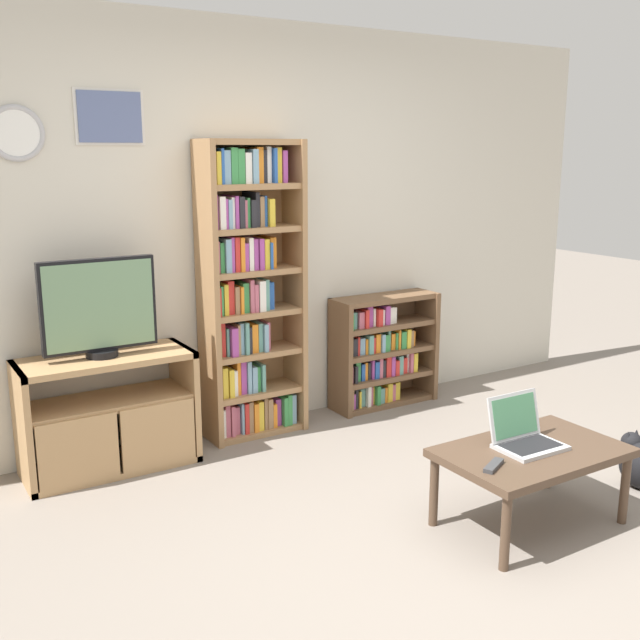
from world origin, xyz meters
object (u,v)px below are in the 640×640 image
(television, at_px, (99,308))
(bookshelf_short, at_px, (378,352))
(remote_near_laptop, at_px, (494,466))
(coffee_table, at_px, (532,457))
(bookshelf_tall, at_px, (246,292))
(laptop, at_px, (524,434))
(cat, at_px, (639,463))
(tv_stand, at_px, (109,414))

(television, relative_size, bookshelf_short, 0.79)
(remote_near_laptop, bearing_deg, television, 8.10)
(television, distance_m, coffee_table, 2.43)
(television, height_order, coffee_table, television)
(bookshelf_short, distance_m, remote_near_laptop, 2.05)
(television, distance_m, bookshelf_short, 2.07)
(bookshelf_tall, height_order, coffee_table, bookshelf_tall)
(television, xyz_separation_m, bookshelf_short, (1.99, 0.09, -0.56))
(laptop, distance_m, cat, 0.90)
(tv_stand, distance_m, bookshelf_tall, 1.12)
(television, height_order, bookshelf_tall, bookshelf_tall)
(laptop, height_order, cat, laptop)
(cat, bearing_deg, bookshelf_tall, 133.90)
(bookshelf_short, bearing_deg, remote_near_laptop, -111.35)
(cat, bearing_deg, remote_near_laptop, -171.85)
(bookshelf_tall, bearing_deg, laptop, -71.22)
(bookshelf_short, relative_size, coffee_table, 0.89)
(cat, bearing_deg, bookshelf_short, 108.12)
(bookshelf_short, bearing_deg, bookshelf_tall, -179.52)
(tv_stand, xyz_separation_m, cat, (2.38, -1.75, -0.20))
(television, distance_m, laptop, 2.36)
(laptop, xyz_separation_m, remote_near_laptop, (-0.31, -0.11, -0.05))
(bookshelf_tall, distance_m, cat, 2.48)
(bookshelf_tall, relative_size, laptop, 5.82)
(bookshelf_short, distance_m, coffee_table, 1.89)
(television, bearing_deg, cat, -36.49)
(television, xyz_separation_m, laptop, (1.55, -1.70, -0.49))
(bookshelf_tall, distance_m, coffee_table, 2.02)
(tv_stand, height_order, remote_near_laptop, tv_stand)
(tv_stand, bearing_deg, cat, -36.37)
(television, height_order, cat, television)
(tv_stand, xyz_separation_m, laptop, (1.54, -1.69, 0.12))
(bookshelf_short, bearing_deg, cat, -77.82)
(tv_stand, bearing_deg, bookshelf_tall, 6.13)
(bookshelf_tall, bearing_deg, bookshelf_short, 0.48)
(bookshelf_short, bearing_deg, laptop, -103.71)
(cat, bearing_deg, laptop, -178.79)
(television, xyz_separation_m, cat, (2.39, -1.77, -0.81))
(coffee_table, relative_size, remote_near_laptop, 5.50)
(remote_near_laptop, distance_m, cat, 1.18)
(television, relative_size, cat, 1.29)
(bookshelf_tall, height_order, cat, bookshelf_tall)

